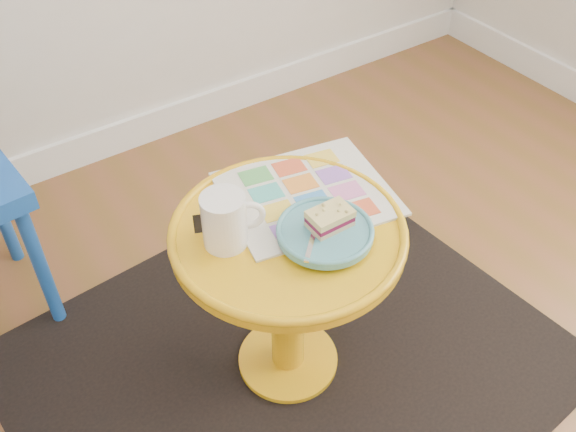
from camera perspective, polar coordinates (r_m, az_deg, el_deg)
rug at (r=1.71m, az=0.00°, el=-12.77°), size 1.39×1.20×0.01m
side_table at (r=1.45m, az=-0.00°, el=-5.10°), size 0.50×0.50×0.48m
newspaper at (r=1.44m, az=1.66°, el=2.03°), size 0.41×0.37×0.01m
mug at (r=1.29m, az=-5.59°, el=-0.27°), size 0.13×0.09×0.12m
plate at (r=1.32m, az=3.31°, el=-1.47°), size 0.20×0.20×0.02m
cake_slice at (r=1.31m, az=3.75°, el=-0.20°), size 0.09×0.06×0.04m
fork at (r=1.30m, az=2.28°, el=-1.68°), size 0.11×0.11×0.00m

